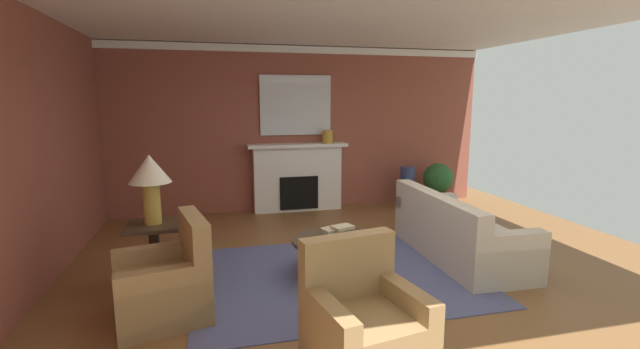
{
  "coord_description": "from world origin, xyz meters",
  "views": [
    {
      "loc": [
        -1.51,
        -4.55,
        2.02
      ],
      "look_at": [
        -0.09,
        1.13,
        1.0
      ],
      "focal_mm": 24.27,
      "sensor_mm": 36.0,
      "label": 1
    }
  ],
  "objects_px": {
    "armchair_facing_fireplace": "(364,326)",
    "side_table": "(155,250)",
    "mantel_mirror": "(296,105)",
    "sofa": "(456,235)",
    "potted_plant": "(438,181)",
    "table_lamp": "(150,176)",
    "armchair_near_window": "(166,285)",
    "coffee_table": "(336,248)",
    "fireplace": "(298,179)",
    "vase_tall_corner": "(407,187)",
    "vase_mantel_right": "(327,137)"
  },
  "relations": [
    {
      "from": "fireplace",
      "to": "vase_tall_corner",
      "type": "xyz_separation_m",
      "value": [
        2.04,
        -0.3,
        -0.2
      ]
    },
    {
      "from": "table_lamp",
      "to": "potted_plant",
      "type": "relative_size",
      "value": 0.9
    },
    {
      "from": "armchair_facing_fireplace",
      "to": "potted_plant",
      "type": "bearing_deg",
      "value": 55.09
    },
    {
      "from": "mantel_mirror",
      "to": "table_lamp",
      "type": "height_order",
      "value": "mantel_mirror"
    },
    {
      "from": "mantel_mirror",
      "to": "armchair_facing_fireplace",
      "type": "distance_m",
      "value": 5.14
    },
    {
      "from": "table_lamp",
      "to": "vase_tall_corner",
      "type": "distance_m",
      "value": 4.96
    },
    {
      "from": "armchair_near_window",
      "to": "coffee_table",
      "type": "xyz_separation_m",
      "value": [
        1.8,
        0.52,
        0.03
      ]
    },
    {
      "from": "sofa",
      "to": "side_table",
      "type": "height_order",
      "value": "sofa"
    },
    {
      "from": "sofa",
      "to": "vase_mantel_right",
      "type": "bearing_deg",
      "value": 108.71
    },
    {
      "from": "vase_mantel_right",
      "to": "potted_plant",
      "type": "bearing_deg",
      "value": -8.6
    },
    {
      "from": "armchair_facing_fireplace",
      "to": "vase_tall_corner",
      "type": "distance_m",
      "value": 5.08
    },
    {
      "from": "fireplace",
      "to": "vase_mantel_right",
      "type": "xyz_separation_m",
      "value": [
        0.55,
        -0.05,
        0.77
      ]
    },
    {
      "from": "coffee_table",
      "to": "side_table",
      "type": "relative_size",
      "value": 1.43
    },
    {
      "from": "armchair_near_window",
      "to": "vase_tall_corner",
      "type": "bearing_deg",
      "value": 39.6
    },
    {
      "from": "mantel_mirror",
      "to": "side_table",
      "type": "height_order",
      "value": "mantel_mirror"
    },
    {
      "from": "mantel_mirror",
      "to": "potted_plant",
      "type": "bearing_deg",
      "value": -10.43
    },
    {
      "from": "fireplace",
      "to": "table_lamp",
      "type": "relative_size",
      "value": 2.4
    },
    {
      "from": "armchair_facing_fireplace",
      "to": "side_table",
      "type": "distance_m",
      "value": 2.57
    },
    {
      "from": "side_table",
      "to": "potted_plant",
      "type": "bearing_deg",
      "value": 27.37
    },
    {
      "from": "side_table",
      "to": "vase_tall_corner",
      "type": "height_order",
      "value": "vase_tall_corner"
    },
    {
      "from": "side_table",
      "to": "vase_tall_corner",
      "type": "distance_m",
      "value": 4.89
    },
    {
      "from": "side_table",
      "to": "potted_plant",
      "type": "height_order",
      "value": "potted_plant"
    },
    {
      "from": "fireplace",
      "to": "sofa",
      "type": "height_order",
      "value": "fireplace"
    },
    {
      "from": "vase_mantel_right",
      "to": "potted_plant",
      "type": "xyz_separation_m",
      "value": [
        2.09,
        -0.32,
        -0.86
      ]
    },
    {
      "from": "armchair_near_window",
      "to": "fireplace",
      "type": "bearing_deg",
      "value": 61.49
    },
    {
      "from": "sofa",
      "to": "potted_plant",
      "type": "bearing_deg",
      "value": 65.9
    },
    {
      "from": "armchair_near_window",
      "to": "potted_plant",
      "type": "relative_size",
      "value": 1.14
    },
    {
      "from": "armchair_facing_fireplace",
      "to": "side_table",
      "type": "xyz_separation_m",
      "value": [
        -1.72,
        1.9,
        0.09
      ]
    },
    {
      "from": "armchair_facing_fireplace",
      "to": "side_table",
      "type": "bearing_deg",
      "value": 132.16
    },
    {
      "from": "side_table",
      "to": "potted_plant",
      "type": "xyz_separation_m",
      "value": [
        4.78,
        2.48,
        0.09
      ]
    },
    {
      "from": "vase_mantel_right",
      "to": "potted_plant",
      "type": "relative_size",
      "value": 0.28
    },
    {
      "from": "armchair_near_window",
      "to": "mantel_mirror",
      "type": "bearing_deg",
      "value": 62.27
    },
    {
      "from": "mantel_mirror",
      "to": "sofa",
      "type": "distance_m",
      "value": 3.74
    },
    {
      "from": "mantel_mirror",
      "to": "coffee_table",
      "type": "distance_m",
      "value": 3.59
    },
    {
      "from": "armchair_facing_fireplace",
      "to": "table_lamp",
      "type": "xyz_separation_m",
      "value": [
        -1.72,
        1.9,
        0.92
      ]
    },
    {
      "from": "vase_tall_corner",
      "to": "potted_plant",
      "type": "relative_size",
      "value": 0.93
    },
    {
      "from": "mantel_mirror",
      "to": "side_table",
      "type": "xyz_separation_m",
      "value": [
        -2.14,
        -2.96,
        -1.52
      ]
    },
    {
      "from": "fireplace",
      "to": "side_table",
      "type": "distance_m",
      "value": 3.56
    },
    {
      "from": "sofa",
      "to": "coffee_table",
      "type": "xyz_separation_m",
      "value": [
        -1.68,
        -0.2,
        0.04
      ]
    },
    {
      "from": "table_lamp",
      "to": "potted_plant",
      "type": "height_order",
      "value": "table_lamp"
    },
    {
      "from": "sofa",
      "to": "potted_plant",
      "type": "distance_m",
      "value": 2.77
    },
    {
      "from": "fireplace",
      "to": "table_lamp",
      "type": "bearing_deg",
      "value": -127.0
    },
    {
      "from": "side_table",
      "to": "armchair_near_window",
      "type": "bearing_deg",
      "value": -76.74
    },
    {
      "from": "fireplace",
      "to": "vase_mantel_right",
      "type": "relative_size",
      "value": 7.66
    },
    {
      "from": "potted_plant",
      "to": "coffee_table",
      "type": "bearing_deg",
      "value": -135.8
    },
    {
      "from": "fireplace",
      "to": "table_lamp",
      "type": "height_order",
      "value": "table_lamp"
    },
    {
      "from": "fireplace",
      "to": "sofa",
      "type": "bearing_deg",
      "value": -62.38
    },
    {
      "from": "vase_mantel_right",
      "to": "fireplace",
      "type": "bearing_deg",
      "value": 174.84
    },
    {
      "from": "coffee_table",
      "to": "sofa",
      "type": "bearing_deg",
      "value": 6.95
    },
    {
      "from": "side_table",
      "to": "table_lamp",
      "type": "relative_size",
      "value": 0.93
    }
  ]
}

